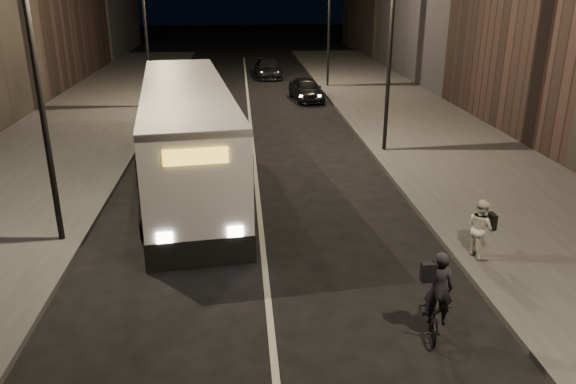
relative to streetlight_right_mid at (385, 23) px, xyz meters
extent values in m
plane|color=black|center=(-5.33, -12.00, -5.36)|extent=(180.00, 180.00, 0.00)
cube|color=#393936|center=(3.17, 2.00, -5.28)|extent=(7.00, 70.00, 0.16)
cube|color=#393936|center=(-13.83, 2.00, -5.28)|extent=(7.00, 70.00, 0.16)
cylinder|color=black|center=(0.27, 0.00, -1.20)|extent=(0.16, 0.16, 8.00)
cylinder|color=black|center=(0.27, 16.00, -1.20)|extent=(0.16, 0.16, 8.00)
cylinder|color=black|center=(-10.93, -8.00, -1.20)|extent=(0.16, 0.16, 8.00)
cylinder|color=black|center=(-10.93, 10.00, -1.20)|extent=(0.16, 0.16, 8.00)
cube|color=white|center=(-7.75, -3.16, -3.59)|extent=(4.37, 13.55, 3.55)
cube|color=black|center=(-7.75, -3.16, -3.09)|extent=(4.40, 13.12, 1.28)
cube|color=white|center=(-7.75, -3.16, -1.87)|extent=(4.39, 13.55, 0.20)
cube|color=gold|center=(-6.94, -9.77, -2.37)|extent=(1.56, 0.32, 0.39)
cylinder|color=black|center=(-8.56, -7.95, -4.81)|extent=(0.52, 1.15, 1.11)
cylinder|color=black|center=(-5.81, -7.62, -4.81)|extent=(0.52, 1.15, 1.11)
cylinder|color=black|center=(-9.64, 0.86, -4.81)|extent=(0.52, 1.15, 1.11)
cylinder|color=black|center=(-6.88, 1.19, -4.81)|extent=(0.52, 1.15, 1.11)
imported|color=black|center=(-1.97, -12.98, -4.92)|extent=(0.96, 1.77, 0.88)
imported|color=black|center=(-1.97, -13.18, -4.23)|extent=(0.66, 0.51, 1.61)
imported|color=beige|center=(0.27, -10.00, -4.42)|extent=(0.74, 0.87, 1.56)
imported|color=black|center=(-1.73, 11.68, -4.67)|extent=(2.14, 4.23, 1.38)
imported|color=#363739|center=(-8.93, 16.88, -4.74)|extent=(1.67, 3.87, 1.24)
imported|color=black|center=(-3.59, 20.88, -4.67)|extent=(2.10, 4.84, 1.39)
camera|label=1|loc=(-5.84, -22.77, 1.55)|focal=35.00mm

